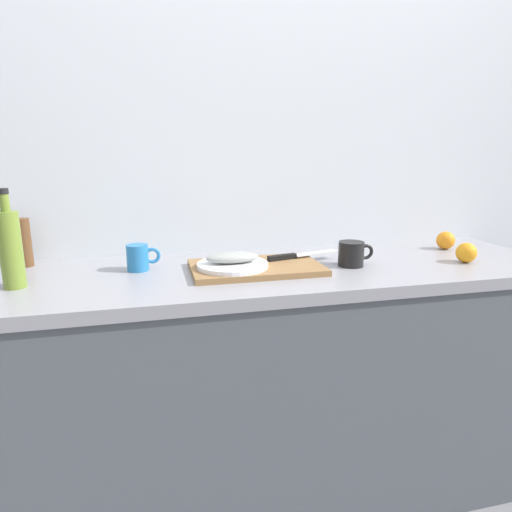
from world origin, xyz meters
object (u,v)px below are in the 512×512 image
Objects in this scene: olive_oil_bottle at (11,248)px; coffee_mug_0 at (352,254)px; coffee_mug_1 at (139,257)px; cutting_board at (256,267)px; fish_fillet at (232,258)px; pepper_mill at (23,243)px; white_plate at (233,265)px; chef_knife at (295,256)px; orange_0 at (466,253)px.

coffee_mug_0 is (1.09, -0.00, -0.08)m from olive_oil_bottle.
coffee_mug_0 is 0.74m from coffee_mug_1.
coffee_mug_0 reaches higher than cutting_board.
pepper_mill reaches higher than fish_fillet.
olive_oil_bottle reaches higher than cutting_board.
pepper_mill is at bearing 159.33° from white_plate.
fish_fillet is 0.32m from coffee_mug_1.
chef_knife is (0.16, 0.06, 0.02)m from cutting_board.
olive_oil_bottle is at bearing 177.92° from orange_0.
chef_knife is at bearing 17.02° from fish_fillet.
orange_0 is at bearing -2.08° from olive_oil_bottle.
coffee_mug_0 is at bearing -9.02° from coffee_mug_1.
pepper_mill is (-0.03, 0.27, -0.04)m from olive_oil_bottle.
cutting_board is 0.17m from chef_knife.
coffee_mug_1 is (-0.30, 0.11, 0.02)m from white_plate.
cutting_board is 0.77m from orange_0.
fish_fillet is at bearing 0.00° from white_plate.
coffee_mug_1 is (-0.55, 0.04, 0.02)m from chef_knife.
chef_knife is 0.91m from olive_oil_bottle.
pepper_mill is at bearing 166.57° from coffee_mug_0.
fish_fillet is 1.37× the size of coffee_mug_0.
orange_0 is (1.16, -0.17, -0.01)m from coffee_mug_1.
pepper_mill reaches higher than chef_knife.
orange_0 is 1.58m from pepper_mill.
olive_oil_bottle is at bearing 171.10° from chef_knife.
white_plate is at bearing -19.93° from coffee_mug_1.
white_plate is at bearing 0.00° from fish_fillet.
chef_knife is 2.22× the size of coffee_mug_0.
cutting_board is at bearing 176.35° from coffee_mug_0.
coffee_mug_1 is (-0.30, 0.11, -0.01)m from fish_fillet.
fish_fillet reaches higher than white_plate.
pepper_mill reaches higher than white_plate.
pepper_mill is (-0.78, 0.25, 0.08)m from cutting_board.
coffee_mug_0 is 0.43m from orange_0.
orange_0 reaches higher than fish_fillet.
cutting_board is at bearing 1.62° from olive_oil_bottle.
chef_knife is at bearing 156.58° from coffee_mug_0.
cutting_board is 0.35m from coffee_mug_0.
orange_0 is (0.85, -0.06, -0.02)m from fish_fillet.
coffee_mug_1 is (0.36, 0.12, -0.08)m from olive_oil_bottle.
white_plate is 0.86m from orange_0.
chef_knife is 1.70× the size of pepper_mill.
cutting_board is 3.90× the size of coffee_mug_1.
coffee_mug_1 reaches higher than coffee_mug_0.
cutting_board is at bearing 10.65° from fish_fillet.
orange_0 reaches higher than white_plate.
coffee_mug_1 is at bearing -21.24° from pepper_mill.
chef_knife reaches higher than cutting_board.
coffee_mug_0 is at bearing -13.43° from pepper_mill.
coffee_mug_0 is 1.77× the size of orange_0.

